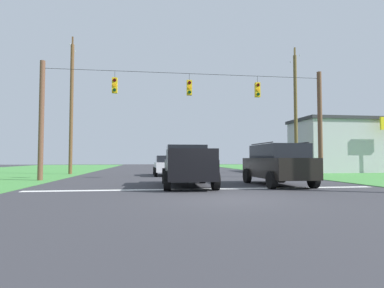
{
  "coord_description": "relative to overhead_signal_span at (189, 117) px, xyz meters",
  "views": [
    {
      "loc": [
        -2.48,
        -9.85,
        1.31
      ],
      "look_at": [
        0.23,
        10.02,
        2.25
      ],
      "focal_mm": 28.91,
      "sensor_mm": 36.0,
      "label": 1
    }
  ],
  "objects": [
    {
      "name": "lane_dash_1",
      "position": [
        0.05,
        5.92,
        -3.92
      ],
      "size": [
        2.5,
        0.15,
        0.01
      ],
      "primitive_type": "cube",
      "rotation": [
        0.0,
        0.0,
        1.57
      ],
      "color": "white",
      "rests_on": "ground"
    },
    {
      "name": "lane_dash_3",
      "position": [
        0.05,
        22.91,
        -3.92
      ],
      "size": [
        2.5,
        0.15,
        0.01
      ],
      "primitive_type": "cube",
      "rotation": [
        0.0,
        0.0,
        1.57
      ],
      "color": "white",
      "rests_on": "ground"
    },
    {
      "name": "lane_dash_2",
      "position": [
        0.05,
        13.67,
        -3.92
      ],
      "size": [
        2.5,
        0.15,
        0.01
      ],
      "primitive_type": "cube",
      "rotation": [
        0.0,
        0.0,
        1.57
      ],
      "color": "white",
      "rests_on": "ground"
    },
    {
      "name": "lane_dash_0",
      "position": [
        0.05,
        -0.12,
        -3.92
      ],
      "size": [
        2.5,
        0.15,
        0.01
      ],
      "primitive_type": "cube",
      "rotation": [
        0.0,
        0.0,
        1.57
      ],
      "color": "white",
      "rests_on": "ground"
    },
    {
      "name": "pickup_truck",
      "position": [
        -0.69,
        -4.68,
        -2.96
      ],
      "size": [
        2.39,
        5.45,
        1.95
      ],
      "color": "black",
      "rests_on": "ground"
    },
    {
      "name": "utility_pole_mid_right",
      "position": [
        10.04,
        5.88,
        1.39
      ],
      "size": [
        0.29,
        1.84,
        11.0
      ],
      "color": "brown",
      "rests_on": "ground"
    },
    {
      "name": "overhead_signal_span",
      "position": [
        0.0,
        0.0,
        0.0
      ],
      "size": [
        17.95,
        0.31,
        7.14
      ],
      "color": "brown",
      "rests_on": "ground"
    },
    {
      "name": "ground_plane",
      "position": [
        0.05,
        -9.36,
        -3.93
      ],
      "size": [
        120.0,
        120.0,
        0.0
      ],
      "primitive_type": "plane",
      "color": "#333338"
    },
    {
      "name": "shoulder_grass_right",
      "position": [
        16.0,
        5.64,
        -3.91
      ],
      "size": [
        16.0,
        80.0,
        0.03
      ],
      "primitive_type": "cube",
      "color": "#42883E",
      "rests_on": "ground"
    },
    {
      "name": "stop_bar_stripe",
      "position": [
        0.05,
        -6.12,
        -3.92
      ],
      "size": [
        15.12,
        0.45,
        0.01
      ],
      "primitive_type": "cube",
      "color": "white",
      "rests_on": "ground"
    },
    {
      "name": "roadside_store",
      "position": [
        18.25,
        8.26,
        -1.37
      ],
      "size": [
        13.69,
        6.33,
        5.09
      ],
      "color": "#B2B2B7",
      "rests_on": "ground"
    },
    {
      "name": "suv_black",
      "position": [
        3.74,
        -4.81,
        -2.87
      ],
      "size": [
        2.26,
        4.82,
        2.05
      ],
      "color": "black",
      "rests_on": "ground"
    },
    {
      "name": "distant_car_crossing_white",
      "position": [
        -1.13,
        4.58,
        -3.14
      ],
      "size": [
        2.09,
        4.33,
        1.52
      ],
      "color": "silver",
      "rests_on": "ground"
    },
    {
      "name": "utility_pole_near_left",
      "position": [
        -8.91,
        7.3,
        1.66
      ],
      "size": [
        0.29,
        1.79,
        11.49
      ],
      "color": "brown",
      "rests_on": "ground"
    }
  ]
}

